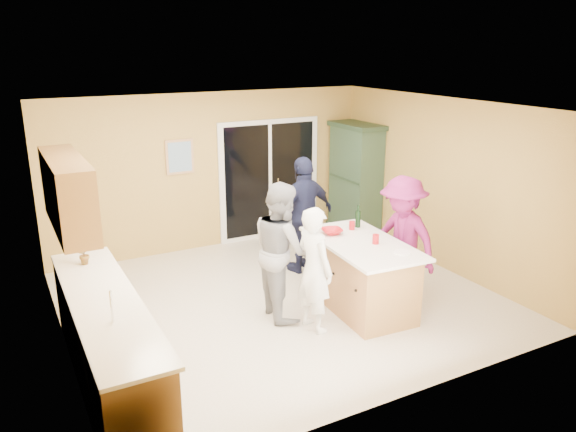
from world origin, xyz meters
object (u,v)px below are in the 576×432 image
green_hutch (355,181)px  woman_navy (305,215)px  kitchen_island (361,277)px  woman_magenta (402,239)px  woman_grey (282,250)px  woman_white (314,269)px

green_hutch → woman_navy: green_hutch is taller
kitchen_island → green_hutch: green_hutch is taller
woman_magenta → kitchen_island: bearing=-100.7°
woman_grey → woman_navy: (0.98, 1.13, 0.01)m
woman_grey → woman_navy: size_ratio=0.98×
green_hutch → woman_navy: size_ratio=1.14×
green_hutch → woman_magenta: size_ratio=1.18×
kitchen_island → woman_grey: bearing=164.9°
woman_white → woman_grey: 0.56m
green_hutch → woman_white: bearing=-132.1°
kitchen_island → woman_white: bearing=-163.2°
green_hutch → woman_grey: 3.48m
woman_grey → woman_navy: woman_navy is taller
green_hutch → woman_white: (-2.50, -2.76, -0.21)m
kitchen_island → woman_navy: 1.54m
green_hutch → woman_magenta: bearing=-111.8°
woman_white → woman_magenta: bearing=-91.9°
woman_navy → woman_magenta: (0.66, -1.47, -0.03)m
woman_white → green_hutch: bearing=-51.5°
woman_white → woman_navy: 1.85m
green_hutch → woman_white: green_hutch is taller
kitchen_island → woman_grey: 1.13m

